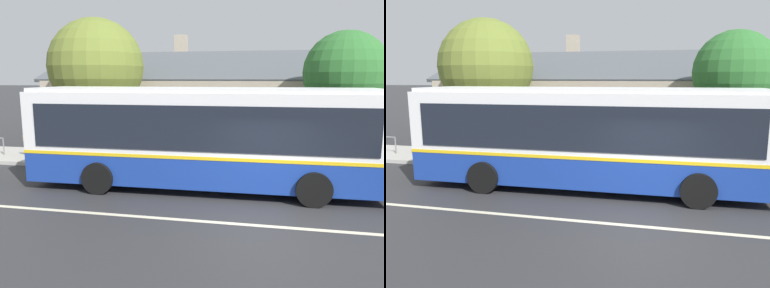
# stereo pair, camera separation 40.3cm
# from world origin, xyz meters

# --- Properties ---
(ground_plane) EXTENTS (300.00, 300.00, 0.00)m
(ground_plane) POSITION_xyz_m (0.00, 0.00, 0.00)
(ground_plane) COLOR #2D2D30
(sidewalk_far) EXTENTS (60.00, 3.00, 0.15)m
(sidewalk_far) POSITION_xyz_m (0.00, 6.00, 0.07)
(sidewalk_far) COLOR #ADAAA3
(sidewalk_far) RESTS_ON ground
(lane_divider_stripe) EXTENTS (60.00, 0.16, 0.01)m
(lane_divider_stripe) POSITION_xyz_m (0.00, 0.00, 0.00)
(lane_divider_stripe) COLOR beige
(lane_divider_stripe) RESTS_ON ground
(community_building) EXTENTS (28.25, 8.94, 6.09)m
(community_building) POSITION_xyz_m (2.34, 13.06, 1.83)
(community_building) COLOR tan
(community_building) RESTS_ON ground
(transit_bus) EXTENTS (11.10, 2.86, 3.25)m
(transit_bus) POSITION_xyz_m (-2.07, 2.90, 1.74)
(transit_bus) COLOR navy
(transit_bus) RESTS_ON ground
(bench_by_building) EXTENTS (1.84, 0.51, 0.94)m
(bench_by_building) POSITION_xyz_m (-9.53, 5.74, 0.58)
(bench_by_building) COLOR brown
(bench_by_building) RESTS_ON sidewalk_far
(bench_down_street) EXTENTS (1.76, 0.51, 0.94)m
(bench_down_street) POSITION_xyz_m (-5.47, 5.88, 0.57)
(bench_down_street) COLOR brown
(bench_down_street) RESTS_ON sidewalk_far
(street_tree_primary) EXTENTS (3.22, 3.22, 5.38)m
(street_tree_primary) POSITION_xyz_m (2.91, 6.95, 3.74)
(street_tree_primary) COLOR #4C3828
(street_tree_primary) RESTS_ON ground
(street_tree_secondary) EXTENTS (4.27, 4.27, 6.20)m
(street_tree_secondary) POSITION_xyz_m (-7.67, 7.27, 4.05)
(street_tree_secondary) COLOR #4C3828
(street_tree_secondary) RESTS_ON ground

